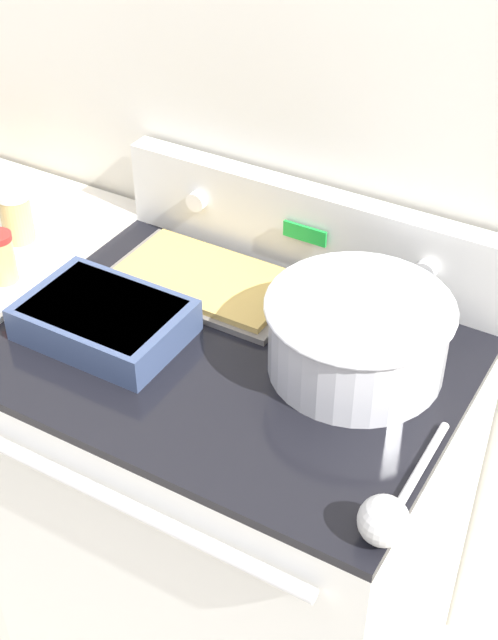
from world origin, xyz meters
name	(u,v)px	position (x,y,z in m)	size (l,w,h in m)	color
kitchen_wall	(332,117)	(0.00, 0.67, 1.25)	(8.00, 0.05, 2.50)	silver
stove_range	(237,525)	(0.00, 0.32, 0.48)	(0.81, 0.66, 0.95)	silver
control_panel	(312,230)	(0.00, 0.61, 1.04)	(0.81, 0.07, 0.18)	silver
mixing_bowl	(358,332)	(0.20, 0.38, 1.03)	(0.32, 0.32, 0.14)	silver
casserole_dish	(104,318)	(-0.22, 0.23, 0.99)	(0.28, 0.20, 0.06)	#38476B
baking_tray	(207,280)	(-0.15, 0.45, 0.96)	(0.37, 0.21, 0.02)	slate
ladle	(387,516)	(0.39, 0.08, 0.99)	(0.07, 0.29, 0.07)	#B7B7B7
spice_jar_red_cap	(1,257)	(-0.48, 0.26, 1.02)	(0.05, 0.05, 0.10)	tan
spice_jar_white_cap	(16,216)	(-0.55, 0.39, 1.02)	(0.07, 0.07, 0.11)	tan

